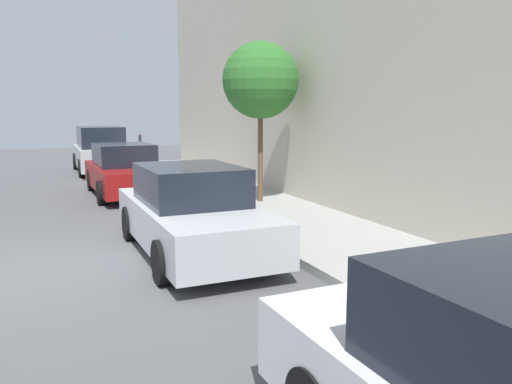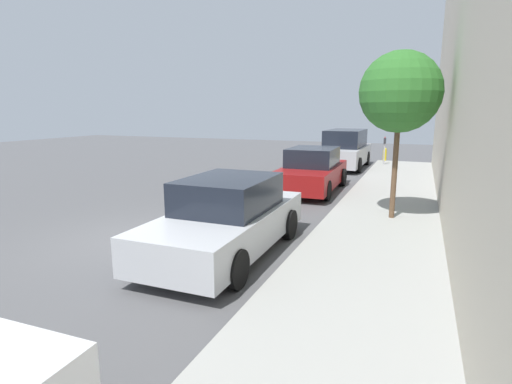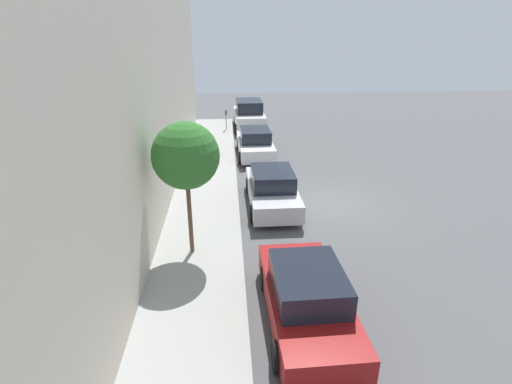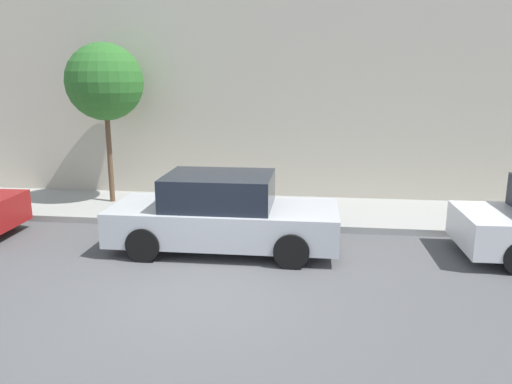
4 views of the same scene
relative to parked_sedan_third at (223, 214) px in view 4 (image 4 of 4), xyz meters
name	(u,v)px [view 4 (image 4 of 4)]	position (x,y,z in m)	size (l,w,h in m)	color
ground_plane	(202,294)	(-2.17, -0.05, -0.72)	(60.00, 60.00, 0.00)	#515154
sidewalk	(245,210)	(2.69, -0.05, -0.65)	(2.73, 32.00, 0.15)	#9E9E99
parked_sedan_third	(223,214)	(0.00, 0.00, 0.00)	(1.92, 4.51, 1.54)	#B7BABF
street_tree	(105,82)	(2.90, 3.57, 2.54)	(1.95, 1.95, 4.10)	brown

